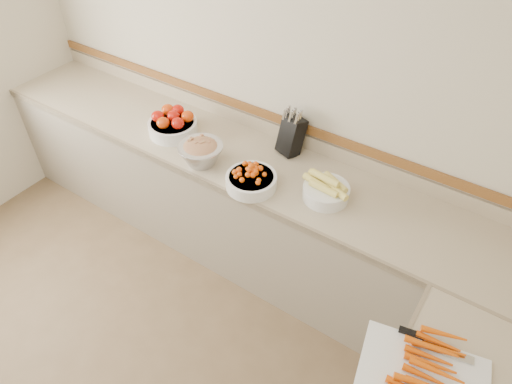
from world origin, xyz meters
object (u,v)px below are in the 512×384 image
Objects in this scene: knife_block at (291,135)px; cherry_tomato_bowl at (251,179)px; rhubarb_bowl at (201,152)px; cutting_board at (425,377)px; tomato_bowl at (173,124)px; corn_bowl at (326,190)px.

knife_block reaches higher than cherry_tomato_bowl.
cutting_board is at bearing -20.31° from rhubarb_bowl.
tomato_bowl is at bearing 167.64° from cherry_tomato_bowl.
cutting_board is (1.25, -0.59, -0.03)m from cherry_tomato_bowl.
corn_bowl is at bearing 10.20° from rhubarb_bowl.
corn_bowl is at bearing 138.05° from cutting_board.
cherry_tomato_bowl is at bearing 154.62° from cutting_board.
rhubarb_bowl is at bearing 159.69° from cutting_board.
cherry_tomato_bowl reaches higher than tomato_bowl.
cherry_tomato_bowl reaches higher than cutting_board.
cherry_tomato_bowl is (-0.02, -0.43, -0.08)m from knife_block.
knife_block is 1.06× the size of cherry_tomato_bowl.
tomato_bowl is 0.58× the size of cutting_board.
knife_block is 0.44m from cherry_tomato_bowl.
corn_bowl is 0.82m from rhubarb_bowl.
tomato_bowl is 1.12× the size of corn_bowl.
knife_block reaches higher than tomato_bowl.
corn_bowl is 1.13m from cutting_board.
rhubarb_bowl is at bearing 177.83° from cherry_tomato_bowl.
rhubarb_bowl is (-0.39, 0.01, 0.03)m from cherry_tomato_bowl.
cherry_tomato_bowl is 1.02× the size of corn_bowl.
tomato_bowl is 0.78m from cherry_tomato_bowl.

